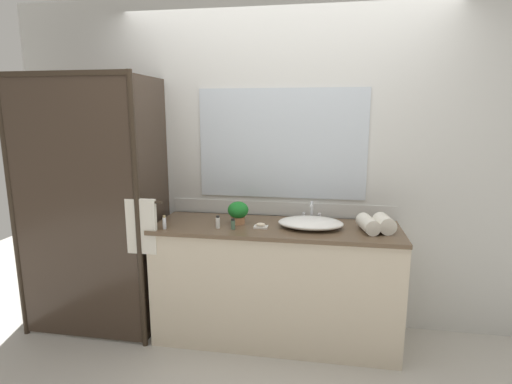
# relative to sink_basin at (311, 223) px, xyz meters

# --- Properties ---
(ground_plane) EXTENTS (8.00, 8.00, 0.00)m
(ground_plane) POSITION_rel_sink_basin_xyz_m (-0.25, 0.00, -0.94)
(ground_plane) COLOR #B7B2A8
(wall_back_with_mirror) EXTENTS (4.40, 0.06, 2.60)m
(wall_back_with_mirror) POSITION_rel_sink_basin_xyz_m (-0.25, 0.35, 0.37)
(wall_back_with_mirror) COLOR silver
(wall_back_with_mirror) RESTS_ON ground_plane
(vanity_cabinet) EXTENTS (1.80, 0.58, 0.90)m
(vanity_cabinet) POSITION_rel_sink_basin_xyz_m (-0.25, 0.01, -0.48)
(vanity_cabinet) COLOR beige
(vanity_cabinet) RESTS_ON ground_plane
(shower_enclosure) EXTENTS (1.20, 0.59, 2.00)m
(shower_enclosure) POSITION_rel_sink_basin_xyz_m (-1.52, -0.19, 0.09)
(shower_enclosure) COLOR #2D2319
(shower_enclosure) RESTS_ON ground_plane
(sink_basin) EXTENTS (0.47, 0.33, 0.07)m
(sink_basin) POSITION_rel_sink_basin_xyz_m (0.00, 0.00, 0.00)
(sink_basin) COLOR white
(sink_basin) RESTS_ON vanity_cabinet
(faucet) EXTENTS (0.17, 0.16, 0.15)m
(faucet) POSITION_rel_sink_basin_xyz_m (0.00, 0.20, 0.02)
(faucet) COLOR silver
(faucet) RESTS_ON vanity_cabinet
(potted_plant) EXTENTS (0.16, 0.16, 0.17)m
(potted_plant) POSITION_rel_sink_basin_xyz_m (-0.54, 0.02, 0.06)
(potted_plant) COLOR #B77A51
(potted_plant) RESTS_ON vanity_cabinet
(soap_dish) EXTENTS (0.10, 0.07, 0.04)m
(soap_dish) POSITION_rel_sink_basin_xyz_m (-0.36, -0.06, -0.02)
(soap_dish) COLOR silver
(soap_dish) RESTS_ON vanity_cabinet
(amenity_bottle_conditioner) EXTENTS (0.03, 0.03, 0.10)m
(amenity_bottle_conditioner) POSITION_rel_sink_basin_xyz_m (-1.03, -0.20, 0.01)
(amenity_bottle_conditioner) COLOR silver
(amenity_bottle_conditioner) RESTS_ON vanity_cabinet
(amenity_bottle_lotion) EXTENTS (0.03, 0.03, 0.09)m
(amenity_bottle_lotion) POSITION_rel_sink_basin_xyz_m (-0.66, -0.12, 0.01)
(amenity_bottle_lotion) COLOR white
(amenity_bottle_lotion) RESTS_ON vanity_cabinet
(amenity_bottle_shampoo) EXTENTS (0.03, 0.03, 0.08)m
(amenity_bottle_shampoo) POSITION_rel_sink_basin_xyz_m (-0.54, -0.13, 0.00)
(amenity_bottle_shampoo) COLOR #4C7056
(amenity_bottle_shampoo) RESTS_ON vanity_cabinet
(rolled_towel_near_edge) EXTENTS (0.15, 0.21, 0.12)m
(rolled_towel_near_edge) POSITION_rel_sink_basin_xyz_m (0.51, -0.01, 0.02)
(rolled_towel_near_edge) COLOR silver
(rolled_towel_near_edge) RESTS_ON vanity_cabinet
(rolled_towel_middle) EXTENTS (0.15, 0.25, 0.11)m
(rolled_towel_middle) POSITION_rel_sink_basin_xyz_m (0.40, -0.03, 0.02)
(rolled_towel_middle) COLOR silver
(rolled_towel_middle) RESTS_ON vanity_cabinet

